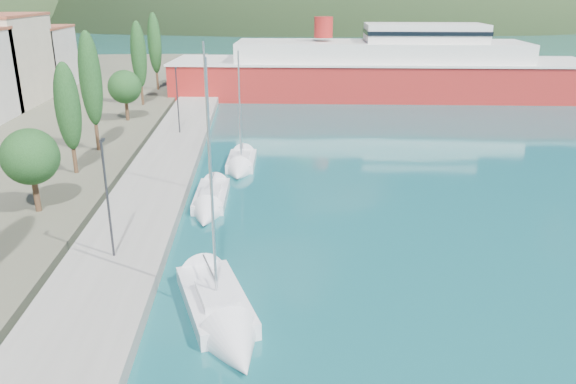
{
  "coord_description": "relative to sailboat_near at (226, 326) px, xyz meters",
  "views": [
    {
      "loc": [
        -1.51,
        -13.89,
        13.58
      ],
      "look_at": [
        0.0,
        14.0,
        3.5
      ],
      "focal_mm": 35.0,
      "sensor_mm": 36.0,
      "label": 1
    }
  ],
  "objects": [
    {
      "name": "ground",
      "position": [
        3.02,
        113.61,
        -0.33
      ],
      "size": [
        1400.0,
        1400.0,
        0.0
      ],
      "primitive_type": "plane",
      "color": "#16565B"
    },
    {
      "name": "quay",
      "position": [
        -5.98,
        19.61,
        0.07
      ],
      "size": [
        5.0,
        88.0,
        0.8
      ],
      "primitive_type": "cube",
      "color": "gray",
      "rests_on": "ground"
    },
    {
      "name": "tree_row",
      "position": [
        -12.15,
        25.51,
        5.39
      ],
      "size": [
        3.41,
        63.8,
        10.71
      ],
      "color": "#47301E",
      "rests_on": "land_strip"
    },
    {
      "name": "lamp_posts",
      "position": [
        -5.98,
        8.39,
        3.76
      ],
      "size": [
        0.15,
        46.26,
        6.06
      ],
      "color": "#2D2D33",
      "rests_on": "quay"
    },
    {
      "name": "sailboat_near",
      "position": [
        0.0,
        0.0,
        0.0
      ],
      "size": [
        4.8,
        8.84,
        12.17
      ],
      "color": "silver",
      "rests_on": "ground"
    },
    {
      "name": "sailboat_mid",
      "position": [
        -1.82,
        13.98,
        -0.04
      ],
      "size": [
        2.32,
        8.01,
        11.44
      ],
      "color": "silver",
      "rests_on": "ground"
    },
    {
      "name": "sailboat_far",
      "position": [
        -0.0,
        22.43,
        -0.04
      ],
      "size": [
        2.56,
        6.96,
        10.07
      ],
      "color": "silver",
      "rests_on": "ground"
    },
    {
      "name": "ferry",
      "position": [
        17.99,
        54.63,
        2.99
      ],
      "size": [
        55.73,
        16.75,
        10.9
      ],
      "color": "#A61F1C",
      "rests_on": "ground"
    }
  ]
}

